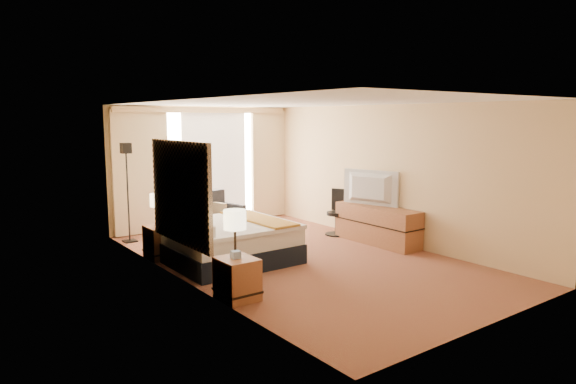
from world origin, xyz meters
TOP-DOWN VIEW (x-y plane):
  - floor at (0.00, 0.00)m, footprint 4.20×7.00m
  - ceiling at (0.00, 0.00)m, footprint 4.20×7.00m
  - wall_back at (0.00, 3.50)m, footprint 4.20×0.02m
  - wall_front at (0.00, -3.50)m, footprint 4.20×0.02m
  - wall_left at (-2.10, 0.00)m, footprint 0.02×7.00m
  - wall_right at (2.10, 0.00)m, footprint 0.02×7.00m
  - headboard at (-2.06, 0.20)m, footprint 0.06×1.85m
  - nightstand_left at (-1.87, -1.05)m, footprint 0.45×0.52m
  - nightstand_right at (-1.87, 1.45)m, footprint 0.45×0.52m
  - media_dresser at (1.83, 0.00)m, footprint 0.50×1.80m
  - window at (0.25, 3.47)m, footprint 2.30×0.02m
  - curtains at (-0.00, 3.39)m, footprint 4.12×0.19m
  - bed at (-1.06, 0.57)m, footprint 1.90×1.74m
  - loveseat at (-0.43, 2.49)m, footprint 1.50×1.02m
  - floor_lamp at (-1.90, 2.90)m, footprint 0.24×0.24m
  - desk_chair at (1.72, 1.00)m, footprint 0.46×0.46m
  - lamp_left at (-1.85, -0.99)m, footprint 0.30×0.30m
  - lamp_right at (-1.87, 1.53)m, footprint 0.26×0.26m
  - tissue_box at (-1.88, -1.05)m, footprint 0.11×0.11m
  - telephone at (-1.82, 1.46)m, footprint 0.20×0.16m
  - television at (1.78, 0.22)m, footprint 0.45×1.16m

SIDE VIEW (x-z plane):
  - floor at x=0.00m, z-range -0.01..0.01m
  - nightstand_left at x=-1.87m, z-range 0.00..0.55m
  - nightstand_right at x=-1.87m, z-range 0.00..0.55m
  - loveseat at x=-0.43m, z-range -0.15..0.71m
  - bed at x=-1.06m, z-range -0.12..0.80m
  - media_dresser at x=1.83m, z-range 0.00..0.70m
  - desk_chair at x=1.72m, z-range -0.05..0.87m
  - telephone at x=-1.82m, z-range 0.55..0.62m
  - tissue_box at x=-1.88m, z-range 0.55..0.65m
  - lamp_right at x=-1.87m, z-range 0.70..1.24m
  - lamp_left at x=-1.85m, z-range 0.72..1.35m
  - television at x=1.78m, z-range 0.70..1.37m
  - headboard at x=-2.06m, z-range 0.53..2.03m
  - wall_back at x=0.00m, z-range 0.00..2.60m
  - wall_front at x=0.00m, z-range 0.00..2.60m
  - wall_left at x=-2.10m, z-range 0.00..2.60m
  - wall_right at x=2.10m, z-range 0.00..2.60m
  - window at x=0.25m, z-range 0.17..2.47m
  - floor_lamp at x=-1.90m, z-range 0.39..2.28m
  - curtains at x=0.00m, z-range 0.13..2.69m
  - ceiling at x=0.00m, z-range 2.59..2.61m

